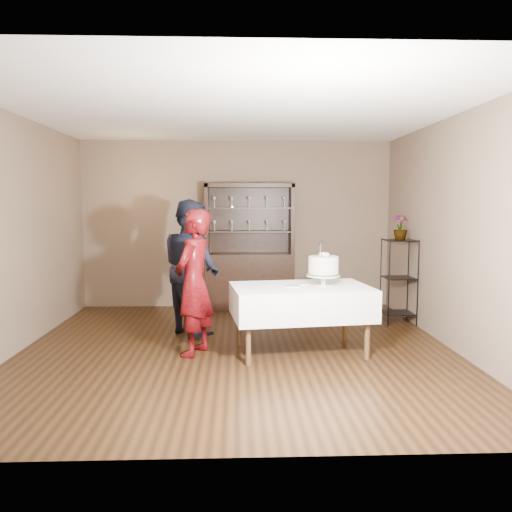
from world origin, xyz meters
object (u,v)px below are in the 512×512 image
(potted_plant, at_px, (400,227))
(woman, at_px, (194,282))
(china_hutch, at_px, (250,268))
(man, at_px, (191,267))
(cake_table, at_px, (301,302))
(plant_etagere, at_px, (399,278))
(cake, at_px, (323,267))

(potted_plant, bearing_deg, woman, -153.99)
(china_hutch, distance_m, man, 1.68)
(china_hutch, distance_m, woman, 2.51)
(china_hutch, bearing_deg, man, -118.51)
(cake_table, distance_m, potted_plant, 2.18)
(china_hutch, height_order, plant_etagere, china_hutch)
(woman, xyz_separation_m, cake, (1.46, 0.06, 0.16))
(potted_plant, bearing_deg, cake_table, -139.57)
(cake, bearing_deg, china_hutch, 108.28)
(cake_table, xyz_separation_m, man, (-1.32, 0.93, 0.29))
(woman, relative_size, man, 0.93)
(woman, bearing_deg, china_hutch, -173.11)
(china_hutch, relative_size, cake, 3.83)
(plant_etagere, height_order, cake_table, plant_etagere)
(potted_plant, bearing_deg, man, -172.10)
(china_hutch, height_order, cake, china_hutch)
(woman, bearing_deg, cake_table, 113.57)
(cake, relative_size, potted_plant, 1.52)
(cake_table, height_order, woman, woman)
(plant_etagere, xyz_separation_m, woman, (-2.76, -1.36, 0.16))
(cake, height_order, potted_plant, potted_plant)
(china_hutch, xyz_separation_m, woman, (-0.68, -2.41, 0.15))
(cake_table, bearing_deg, woman, -179.05)
(woman, height_order, potted_plant, woman)
(china_hutch, height_order, cake_table, china_hutch)
(plant_etagere, relative_size, man, 0.69)
(woman, distance_m, potted_plant, 3.11)
(cake_table, bearing_deg, man, 144.93)
(woman, bearing_deg, cake, 114.85)
(cake, bearing_deg, potted_plant, 44.81)
(man, bearing_deg, potted_plant, -116.23)
(man, relative_size, cake, 3.34)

